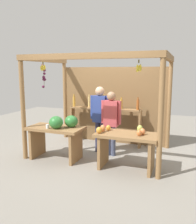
{
  "coord_description": "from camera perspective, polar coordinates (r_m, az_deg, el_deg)",
  "views": [
    {
      "loc": [
        1.92,
        -5.26,
        1.96
      ],
      "look_at": [
        0.0,
        -0.19,
        1.05
      ],
      "focal_mm": 38.24,
      "sensor_mm": 36.0,
      "label": 1
    }
  ],
  "objects": [
    {
      "name": "fruit_counter_left",
      "position": [
        5.43,
        -9.48,
        -4.6
      ],
      "size": [
        1.25,
        0.64,
        1.01
      ],
      "color": "olive",
      "rests_on": "ground"
    },
    {
      "name": "bottle_shelf_unit",
      "position": [
        6.45,
        1.5,
        -0.88
      ],
      "size": [
        1.99,
        0.22,
        1.35
      ],
      "color": "olive",
      "rests_on": "ground"
    },
    {
      "name": "fruit_counter_right",
      "position": [
        4.88,
        6.74,
        -7.27
      ],
      "size": [
        1.25,
        0.64,
        0.9
      ],
      "color": "olive",
      "rests_on": "ground"
    },
    {
      "name": "ground_plane",
      "position": [
        5.94,
        0.67,
        -9.7
      ],
      "size": [
        12.0,
        12.0,
        0.0
      ],
      "primitive_type": "plane",
      "color": "gray",
      "rests_on": "ground"
    },
    {
      "name": "vendor_man",
      "position": [
        5.77,
        0.43,
        -0.32
      ],
      "size": [
        0.48,
        0.22,
        1.61
      ],
      "rotation": [
        0.0,
        0.0,
        -0.05
      ],
      "color": "#2B2E49",
      "rests_on": "ground"
    },
    {
      "name": "vendor_woman",
      "position": [
        5.54,
        3.15,
        -1.47
      ],
      "size": [
        0.48,
        0.21,
        1.51
      ],
      "rotation": [
        0.0,
        0.0,
        -0.05
      ],
      "color": "#48506C",
      "rests_on": "ground"
    },
    {
      "name": "market_stall",
      "position": [
        6.06,
        2.1,
        3.85
      ],
      "size": [
        3.1,
        2.04,
        2.32
      ],
      "color": "olive",
      "rests_on": "ground"
    }
  ]
}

